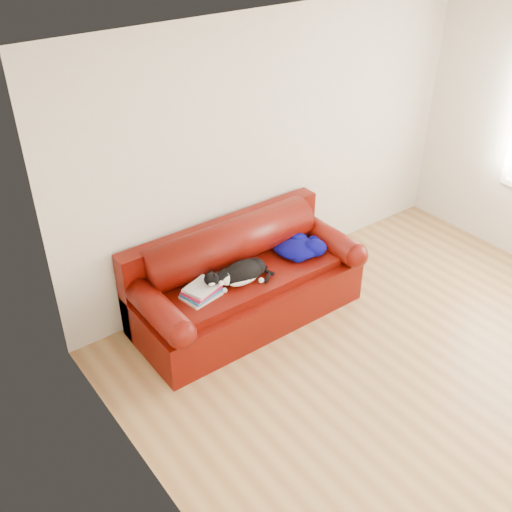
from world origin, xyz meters
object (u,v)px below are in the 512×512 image
(cat, at_px, (242,273))
(blanket, at_px, (299,247))
(sofa_base, at_px, (247,295))
(book_stack, at_px, (201,291))

(cat, xyz_separation_m, blanket, (0.69, 0.05, -0.02))
(blanket, bearing_deg, cat, -175.72)
(sofa_base, height_order, cat, cat)
(cat, bearing_deg, blanket, 10.65)
(sofa_base, relative_size, blanket, 4.12)
(cat, bearing_deg, sofa_base, 47.48)
(sofa_base, relative_size, cat, 3.35)
(cat, distance_m, blanket, 0.69)
(book_stack, height_order, cat, cat)
(sofa_base, height_order, blanket, blanket)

